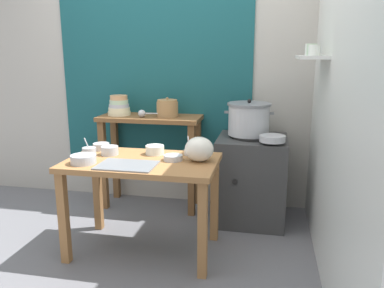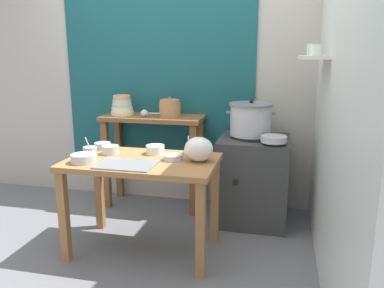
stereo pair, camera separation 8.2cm
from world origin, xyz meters
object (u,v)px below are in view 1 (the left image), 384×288
Objects in this scene: stove_block at (251,179)px; prep_bowl_0 at (173,157)px; plastic_bag at (199,149)px; prep_bowl_3 at (110,150)px; prep_bowl_4 at (191,152)px; prep_bowl_6 at (89,152)px; prep_bowl_2 at (155,149)px; steamer_pot at (249,119)px; prep_table at (142,174)px; ladle at (143,114)px; serving_tray at (127,165)px; prep_bowl_5 at (101,146)px; back_shelf_table at (151,139)px; prep_bowl_1 at (83,159)px; clay_pot at (167,108)px; wide_pan at (272,138)px; bowl_stack_enamel at (119,106)px.

stove_block is 0.96m from prep_bowl_0.
prep_bowl_3 is at bearing 176.26° from plastic_bag.
prep_bowl_4 is 0.77m from prep_bowl_6.
stove_block is at bearing 38.01° from prep_bowl_2.
prep_table is at bearing -133.71° from steamer_pot.
prep_bowl_4 reaches higher than prep_bowl_3.
serving_tray is (0.20, -0.96, -0.21)m from ladle.
back_shelf_table is at bearing 71.55° from prep_bowl_5.
back_shelf_table reaches higher than prep_bowl_1.
clay_pot is (-0.76, 0.11, 0.06)m from steamer_pot.
wide_pan is at bearing 21.81° from prep_bowl_2.
steamer_pot is 2.03× the size of wide_pan.
ladle is 0.91m from prep_bowl_0.
prep_bowl_4 is (0.61, 0.12, -0.01)m from prep_bowl_3.
bowl_stack_enamel is at bearing -179.83° from back_shelf_table.
prep_bowl_5 is at bearing 134.04° from prep_bowl_3.
serving_tray is at bearing -107.03° from prep_table.
back_shelf_table is 2.25× the size of steamer_pot.
back_shelf_table is at bearing 62.84° from ladle.
wide_pan is at bearing 21.03° from prep_bowl_6.
prep_bowl_6 is at bearing 178.50° from prep_table.
prep_bowl_4 is (0.27, 0.04, -0.01)m from prep_bowl_2.
prep_table is 2.75× the size of serving_tray.
steamer_pot is at bearing 40.60° from prep_bowl_2.
back_shelf_table is 1.06m from prep_bowl_1.
ladle is at bearing -17.14° from bowl_stack_enamel.
wide_pan is (0.21, -0.23, -0.12)m from steamer_pot.
back_shelf_table is 0.78m from prep_bowl_3.
ladle reaches higher than prep_bowl_4.
stove_block is 1.44m from prep_bowl_6.
prep_table is 0.34m from prep_bowl_3.
plastic_bag is (0.66, -0.74, -0.13)m from ladle.
bowl_stack_enamel is 1.63× the size of prep_bowl_3.
wide_pan is 1.30m from prep_bowl_3.
wide_pan is 0.87m from prep_bowl_0.
prep_table is 1.07m from bowl_stack_enamel.
prep_bowl_0 is at bearing 8.13° from prep_table.
ladle is 1.80× the size of prep_bowl_6.
prep_bowl_2 is at bearing -64.31° from ladle.
prep_bowl_1 is at bearing -139.77° from steamer_pot.
plastic_bag is at bearing 2.37° from prep_bowl_6.
plastic_bag reaches higher than wide_pan.
prep_bowl_0 is at bearing -124.50° from steamer_pot.
steamer_pot reaches higher than prep_bowl_3.
bowl_stack_enamel is at bearing 166.85° from wide_pan.
serving_tray is at bearing -134.22° from prep_bowl_4.
ladle is at bearing 82.47° from prep_bowl_1.
wide_pan is (0.93, 0.53, 0.20)m from prep_table.
prep_bowl_0 is (-0.54, -0.71, 0.36)m from stove_block.
prep_bowl_3 is 0.19m from prep_bowl_5.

